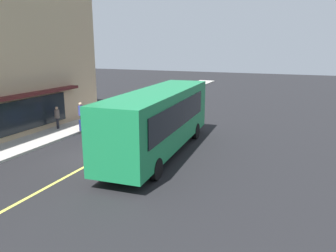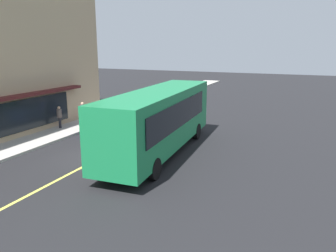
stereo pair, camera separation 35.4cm
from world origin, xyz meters
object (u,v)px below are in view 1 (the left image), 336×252
bus (160,118)px  pedestrian_by_curb (57,116)px  pedestrian_waiting (81,112)px  car_navy (109,118)px

bus → pedestrian_by_curb: bearing=78.2°
bus → pedestrian_by_curb: (1.81, 8.64, -0.91)m
bus → pedestrian_waiting: (2.80, 7.37, -0.76)m
pedestrian_waiting → pedestrian_by_curb: 1.62m
bus → car_navy: size_ratio=2.58×
pedestrian_waiting → pedestrian_by_curb: pedestrian_waiting is taller
car_navy → bus: bearing=-123.5°
pedestrian_by_curb → car_navy: bearing=-56.8°
bus → car_navy: (3.75, 5.68, -1.24)m
car_navy → pedestrian_waiting: bearing=119.5°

